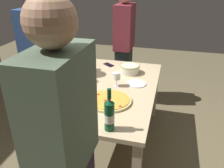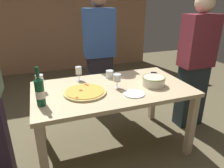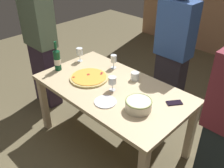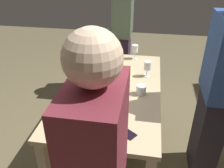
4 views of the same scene
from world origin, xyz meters
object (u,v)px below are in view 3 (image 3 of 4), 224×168
at_px(pizza, 89,77).
at_px(person_guest_left, 41,43).
at_px(wine_glass_near_pizza, 80,52).
at_px(dining_table, 112,94).
at_px(wine_glass_far_left, 114,59).
at_px(wine_bottle, 57,59).
at_px(cell_phone, 174,103).
at_px(cup_amber, 135,76).
at_px(wine_glass_by_bottle, 112,81).
at_px(side_plate, 105,102).
at_px(serving_bowl, 139,104).
at_px(person_guest_right, 173,53).

bearing_deg(pizza, person_guest_left, -179.65).
height_order(wine_glass_near_pizza, person_guest_left, person_guest_left).
relative_size(dining_table, pizza, 3.85).
bearing_deg(wine_glass_far_left, wine_glass_near_pizza, -158.96).
height_order(pizza, wine_bottle, wine_bottle).
xyz_separation_m(wine_glass_near_pizza, cell_phone, (1.31, 0.05, -0.12)).
bearing_deg(cup_amber, pizza, -138.34).
relative_size(dining_table, wine_glass_by_bottle, 10.68).
distance_m(wine_glass_far_left, cell_phone, 0.90).
height_order(wine_glass_near_pizza, cell_phone, wine_glass_near_pizza).
bearing_deg(wine_glass_far_left, side_plate, -52.20).
relative_size(dining_table, wine_bottle, 4.67).
bearing_deg(wine_glass_far_left, wine_bottle, -131.47).
relative_size(dining_table, cell_phone, 11.11).
bearing_deg(cup_amber, wine_glass_by_bottle, -95.31).
bearing_deg(cup_amber, wine_bottle, -150.30).
relative_size(pizza, serving_bowl, 1.72).
distance_m(wine_glass_near_pizza, person_guest_left, 0.56).
height_order(wine_glass_near_pizza, wine_glass_by_bottle, wine_glass_near_pizza).
relative_size(dining_table, wine_glass_near_pizza, 9.47).
relative_size(wine_glass_by_bottle, person_guest_left, 0.09).
xyz_separation_m(dining_table, person_guest_right, (0.13, 0.89, 0.23)).
bearing_deg(person_guest_left, pizza, -2.36).
bearing_deg(wine_bottle, serving_bowl, 3.30).
bearing_deg(person_guest_left, cell_phone, 5.49).
xyz_separation_m(serving_bowl, side_plate, (-0.29, -0.13, -0.05)).
xyz_separation_m(side_plate, person_guest_right, (-0.01, 1.13, 0.13)).
height_order(pizza, side_plate, pizza).
relative_size(pizza, wine_glass_far_left, 2.59).
bearing_deg(dining_table, cup_amber, 75.57).
distance_m(wine_glass_by_bottle, cup_amber, 0.32).
bearing_deg(cup_amber, cell_phone, -7.42).
bearing_deg(wine_glass_by_bottle, dining_table, 137.96).
xyz_separation_m(dining_table, side_plate, (0.14, -0.23, 0.10)).
xyz_separation_m(dining_table, person_guest_left, (-1.22, -0.06, 0.24)).
height_order(dining_table, side_plate, side_plate).
xyz_separation_m(pizza, cup_amber, (0.37, 0.33, 0.03)).
bearing_deg(dining_table, side_plate, -58.64).
height_order(wine_glass_far_left, person_guest_left, person_guest_left).
xyz_separation_m(pizza, wine_glass_by_bottle, (0.34, 0.01, 0.09)).
xyz_separation_m(wine_glass_far_left, cup_amber, (0.35, -0.04, -0.06)).
height_order(wine_glass_by_bottle, cup_amber, wine_glass_by_bottle).
bearing_deg(wine_bottle, wine_glass_far_left, 48.53).
bearing_deg(dining_table, pizza, -170.10).
distance_m(dining_table, wine_bottle, 0.76).
distance_m(wine_bottle, person_guest_right, 1.35).
height_order(wine_glass_far_left, cell_phone, wine_glass_far_left).
relative_size(wine_glass_near_pizza, side_plate, 0.80).
bearing_deg(person_guest_left, person_guest_right, 32.46).
xyz_separation_m(wine_bottle, wine_glass_by_bottle, (0.75, 0.13, -0.03)).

